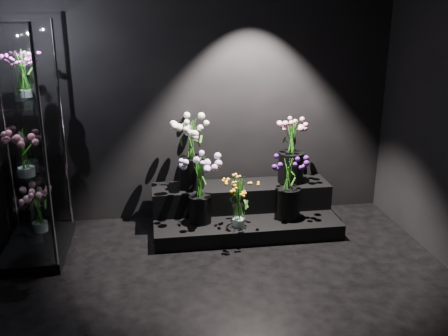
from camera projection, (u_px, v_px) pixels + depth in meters
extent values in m
plane|color=black|center=(236.00, 318.00, 3.74)|extent=(4.00, 4.00, 0.00)
plane|color=black|center=(204.00, 89.00, 5.18)|extent=(4.00, 0.00, 4.00)
plane|color=black|center=(359.00, 312.00, 1.43)|extent=(4.00, 0.00, 4.00)
cube|color=black|center=(244.00, 222.00, 5.21)|extent=(1.88, 0.84, 0.16)
cube|color=black|center=(241.00, 196.00, 5.34)|extent=(1.88, 0.42, 0.26)
cube|color=black|center=(37.00, 247.00, 4.73)|extent=(0.58, 0.96, 0.10)
cube|color=white|center=(27.00, 170.00, 4.49)|extent=(0.52, 0.90, 0.01)
cube|color=white|center=(18.00, 101.00, 4.30)|extent=(0.52, 0.90, 0.01)
cylinder|color=white|center=(239.00, 216.00, 4.89)|extent=(0.13, 0.13, 0.22)
cylinder|color=black|center=(200.00, 209.00, 4.97)|extent=(0.22, 0.22, 0.28)
cylinder|color=black|center=(287.00, 203.00, 5.07)|extent=(0.26, 0.26, 0.32)
cylinder|color=black|center=(192.00, 172.00, 5.17)|extent=(0.26, 0.26, 0.33)
cylinder|color=black|center=(291.00, 167.00, 5.32)|extent=(0.27, 0.27, 0.33)
cylinder|color=white|center=(26.00, 163.00, 4.28)|extent=(0.15, 0.15, 0.23)
cylinder|color=white|center=(26.00, 87.00, 4.42)|extent=(0.11, 0.11, 0.19)
cylinder|color=white|center=(39.00, 218.00, 4.91)|extent=(0.16, 0.16, 0.27)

